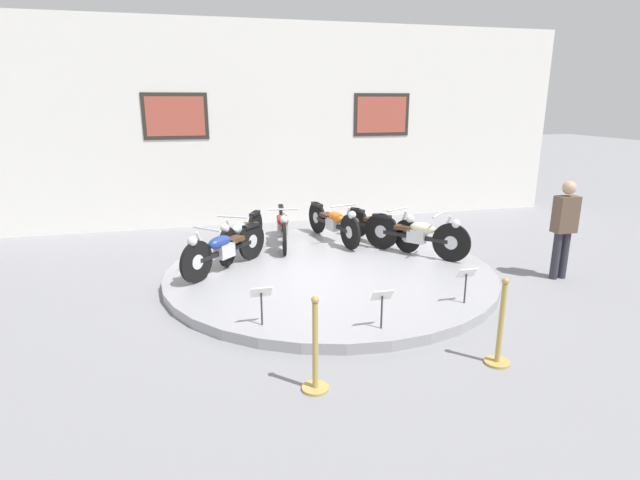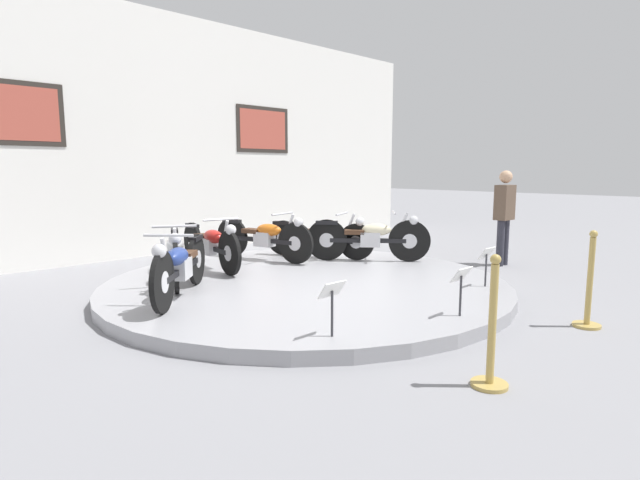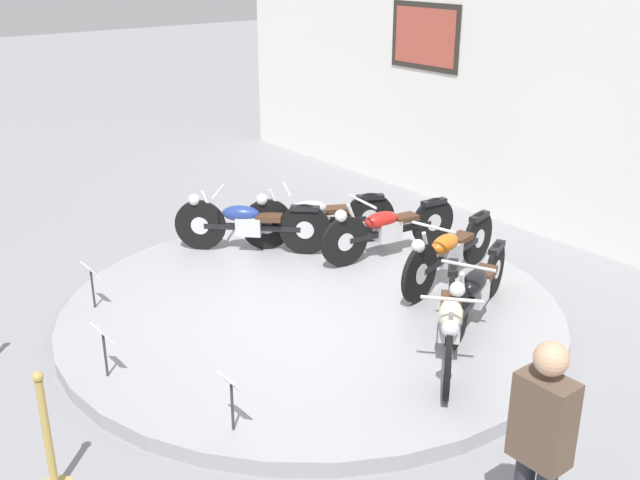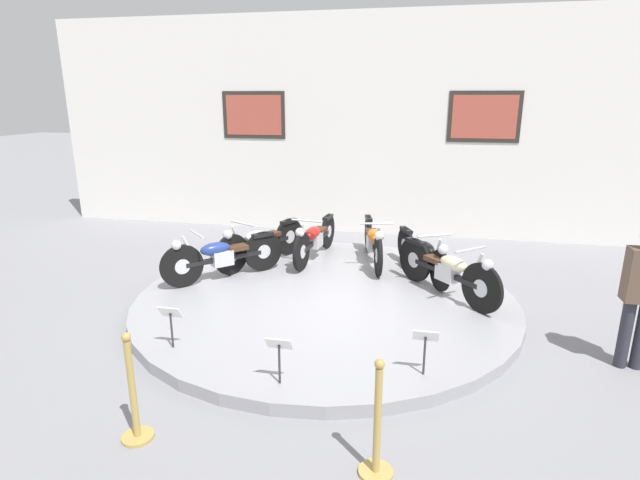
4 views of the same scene
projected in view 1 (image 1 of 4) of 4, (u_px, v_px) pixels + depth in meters
The scene contains 15 objects.
ground_plane at pixel (330, 276), 8.36m from camera, with size 60.00×60.00×0.00m, color gray.
display_platform at pixel (330, 272), 8.34m from camera, with size 5.41×5.41×0.15m, color #99999E.
back_wall at pixel (283, 125), 11.62m from camera, with size 14.00×0.22×4.56m.
motorcycle_blue at pixel (224, 248), 8.10m from camera, with size 1.46×1.46×0.81m.
motorcycle_silver at pixel (241, 234), 8.92m from camera, with size 0.97×1.81×0.81m.
motorcycle_red at pixel (283, 225), 9.58m from camera, with size 0.54×1.98×0.80m.
motorcycle_orange at pixel (334, 222), 9.82m from camera, with size 0.62×1.97×0.81m.
motorcycle_black at pixel (382, 226), 9.57m from camera, with size 0.85×1.81×0.78m.
motorcycle_cream at pixel (417, 234), 8.91m from camera, with size 1.38×1.56×0.82m.
info_placard_front_left at pixel (261, 297), 6.12m from camera, with size 0.26×0.11×0.51m.
info_placard_front_centre at pixel (382, 300), 6.03m from camera, with size 0.26×0.11×0.51m.
info_placard_front_right at pixel (466, 278), 6.79m from camera, with size 0.26×0.11×0.51m.
visitor_standing at pixel (564, 225), 8.04m from camera, with size 0.36×0.22×1.62m.
stanchion_post_left_of_entry at pixel (315, 359), 5.00m from camera, with size 0.28×0.28×1.02m.
stanchion_post_right_of_entry at pixel (500, 335), 5.50m from camera, with size 0.28×0.28×1.02m.
Camera 1 is at (-2.12, -7.59, 2.85)m, focal length 28.00 mm.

